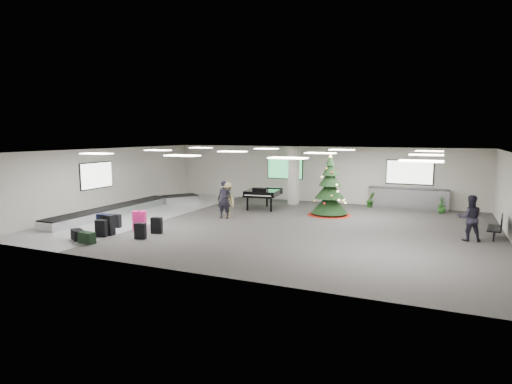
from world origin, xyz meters
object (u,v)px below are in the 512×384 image
at_px(potted_plant_left, 371,200).
at_px(grand_piano, 263,193).
at_px(bench, 498,226).
at_px(traveler_a, 224,200).
at_px(traveler_bench, 470,218).
at_px(baggage_carousel, 129,208).
at_px(service_counter, 408,198).
at_px(pink_suitcase, 140,220).
at_px(christmas_tree, 330,194).
at_px(traveler_b, 227,200).
at_px(potted_plant_right, 442,206).

bearing_deg(potted_plant_left, grand_piano, -151.17).
bearing_deg(grand_piano, bench, -19.62).
height_order(traveler_a, potted_plant_left, traveler_a).
bearing_deg(traveler_bench, grand_piano, -29.20).
xyz_separation_m(baggage_carousel, bench, (16.44, 1.07, 0.29)).
xyz_separation_m(baggage_carousel, potted_plant_left, (10.98, 6.37, 0.19)).
bearing_deg(baggage_carousel, service_counter, 27.67).
bearing_deg(service_counter, pink_suitcase, -134.74).
xyz_separation_m(baggage_carousel, christmas_tree, (9.48, 3.28, 0.81)).
xyz_separation_m(grand_piano, traveler_b, (-0.62, -2.90, 0.01)).
bearing_deg(pink_suitcase, potted_plant_right, 19.08).
bearing_deg(potted_plant_left, bench, -44.19).
xyz_separation_m(baggage_carousel, grand_piano, (5.86, 3.56, 0.63)).
xyz_separation_m(christmas_tree, potted_plant_right, (5.01, 2.70, -0.67)).
bearing_deg(service_counter, christmas_tree, -134.21).
xyz_separation_m(christmas_tree, bench, (6.95, -2.21, -0.52)).
height_order(bench, traveler_b, traveler_b).
height_order(grand_piano, traveler_a, traveler_a).
distance_m(baggage_carousel, traveler_b, 5.32).
xyz_separation_m(baggage_carousel, traveler_a, (5.19, 0.51, 0.67)).
relative_size(baggage_carousel, service_counter, 2.40).
bearing_deg(christmas_tree, bench, -17.66).
height_order(baggage_carousel, grand_piano, grand_piano).
height_order(baggage_carousel, traveler_a, traveler_a).
relative_size(christmas_tree, potted_plant_right, 4.18).
relative_size(grand_piano, traveler_bench, 1.31).
bearing_deg(potted_plant_right, grand_piano, -164.35).
xyz_separation_m(grand_piano, traveler_a, (-0.67, -3.05, 0.03)).
relative_size(baggage_carousel, potted_plant_right, 13.50).
distance_m(baggage_carousel, potted_plant_right, 15.68).
bearing_deg(traveler_b, potted_plant_left, 70.62).
distance_m(christmas_tree, grand_piano, 3.63).
xyz_separation_m(traveler_b, traveler_bench, (10.20, -0.33, -0.00)).
bearing_deg(baggage_carousel, potted_plant_right, 22.41).
bearing_deg(service_counter, potted_plant_left, -169.09).
relative_size(pink_suitcase, potted_plant_left, 1.00).
relative_size(pink_suitcase, bench, 0.56).
bearing_deg(baggage_carousel, potted_plant_left, 30.14).
bearing_deg(baggage_carousel, traveler_b, 7.22).
bearing_deg(bench, traveler_bench, -135.97).
distance_m(traveler_a, potted_plant_left, 8.25).
relative_size(service_counter, traveler_a, 2.30).
bearing_deg(traveler_b, traveler_bench, 23.90).
bearing_deg(service_counter, bench, -57.60).
bearing_deg(christmas_tree, baggage_carousel, -160.91).
relative_size(baggage_carousel, christmas_tree, 3.23).
height_order(grand_piano, traveler_b, traveler_b).
height_order(grand_piano, bench, grand_piano).
relative_size(traveler_b, potted_plant_left, 2.12).
height_order(pink_suitcase, traveler_bench, traveler_bench).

